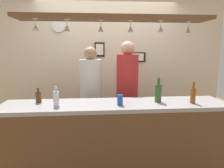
{
  "coord_description": "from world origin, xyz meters",
  "views": [
    {
      "loc": [
        -0.23,
        -2.62,
        1.65
      ],
      "look_at": [
        0.0,
        0.1,
        1.17
      ],
      "focal_mm": 31.62,
      "sensor_mm": 36.0,
      "label": 1
    }
  ],
  "objects_px": {
    "person_left_white_patterned_shirt": "(91,91)",
    "picture_frame_crest": "(100,49)",
    "bottle_beer_amber_tall": "(193,95)",
    "bottle_champagne_green": "(158,92)",
    "drink_can": "(120,100)",
    "picture_frame_lower_pair": "(138,57)",
    "bottle_beer_brown_stubby": "(38,97)",
    "wall_clock": "(58,26)",
    "bottle_soda_clear": "(56,98)",
    "person_right_red_shirt": "(127,87)"
  },
  "relations": [
    {
      "from": "person_left_white_patterned_shirt",
      "to": "picture_frame_crest",
      "type": "distance_m",
      "value": 0.93
    },
    {
      "from": "bottle_beer_amber_tall",
      "to": "bottle_champagne_green",
      "type": "distance_m",
      "value": 0.41
    },
    {
      "from": "drink_can",
      "to": "picture_frame_lower_pair",
      "type": "xyz_separation_m",
      "value": [
        0.52,
        1.49,
        0.43
      ]
    },
    {
      "from": "bottle_beer_brown_stubby",
      "to": "wall_clock",
      "type": "relative_size",
      "value": 0.82
    },
    {
      "from": "bottle_champagne_green",
      "to": "bottle_beer_amber_tall",
      "type": "bearing_deg",
      "value": -13.13
    },
    {
      "from": "bottle_beer_brown_stubby",
      "to": "drink_can",
      "type": "xyz_separation_m",
      "value": [
        0.97,
        -0.2,
        -0.01
      ]
    },
    {
      "from": "bottle_champagne_green",
      "to": "wall_clock",
      "type": "distance_m",
      "value": 2.17
    },
    {
      "from": "bottle_champagne_green",
      "to": "bottle_soda_clear",
      "type": "distance_m",
      "value": 1.21
    },
    {
      "from": "bottle_beer_amber_tall",
      "to": "person_left_white_patterned_shirt",
      "type": "bearing_deg",
      "value": 146.49
    },
    {
      "from": "person_right_red_shirt",
      "to": "bottle_beer_brown_stubby",
      "type": "distance_m",
      "value": 1.34
    },
    {
      "from": "bottle_beer_amber_tall",
      "to": "wall_clock",
      "type": "height_order",
      "value": "wall_clock"
    },
    {
      "from": "bottle_champagne_green",
      "to": "bottle_beer_brown_stubby",
      "type": "bearing_deg",
      "value": 176.18
    },
    {
      "from": "bottle_champagne_green",
      "to": "drink_can",
      "type": "bearing_deg",
      "value": -167.77
    },
    {
      "from": "bottle_beer_amber_tall",
      "to": "bottle_soda_clear",
      "type": "relative_size",
      "value": 1.13
    },
    {
      "from": "bottle_beer_amber_tall",
      "to": "bottle_beer_brown_stubby",
      "type": "distance_m",
      "value": 1.86
    },
    {
      "from": "person_right_red_shirt",
      "to": "bottle_beer_amber_tall",
      "type": "bearing_deg",
      "value": -50.85
    },
    {
      "from": "picture_frame_lower_pair",
      "to": "person_right_red_shirt",
      "type": "bearing_deg",
      "value": -114.26
    },
    {
      "from": "drink_can",
      "to": "picture_frame_crest",
      "type": "bearing_deg",
      "value": 97.5
    },
    {
      "from": "picture_frame_lower_pair",
      "to": "person_left_white_patterned_shirt",
      "type": "bearing_deg",
      "value": -142.48
    },
    {
      "from": "person_right_red_shirt",
      "to": "drink_can",
      "type": "relative_size",
      "value": 14.55
    },
    {
      "from": "picture_frame_lower_pair",
      "to": "bottle_champagne_green",
      "type": "bearing_deg",
      "value": -91.39
    },
    {
      "from": "wall_clock",
      "to": "person_right_red_shirt",
      "type": "bearing_deg",
      "value": -30.16
    },
    {
      "from": "person_left_white_patterned_shirt",
      "to": "picture_frame_lower_pair",
      "type": "bearing_deg",
      "value": 37.52
    },
    {
      "from": "bottle_soda_clear",
      "to": "bottle_beer_brown_stubby",
      "type": "distance_m",
      "value": 0.31
    },
    {
      "from": "person_left_white_patterned_shirt",
      "to": "bottle_soda_clear",
      "type": "bearing_deg",
      "value": -114.82
    },
    {
      "from": "bottle_beer_amber_tall",
      "to": "person_right_red_shirt",
      "type": "bearing_deg",
      "value": 129.15
    },
    {
      "from": "person_right_red_shirt",
      "to": "bottle_beer_amber_tall",
      "type": "distance_m",
      "value": 1.05
    },
    {
      "from": "person_left_white_patterned_shirt",
      "to": "bottle_beer_brown_stubby",
      "type": "height_order",
      "value": "person_left_white_patterned_shirt"
    },
    {
      "from": "person_right_red_shirt",
      "to": "bottle_soda_clear",
      "type": "height_order",
      "value": "person_right_red_shirt"
    },
    {
      "from": "person_right_red_shirt",
      "to": "bottle_soda_clear",
      "type": "bearing_deg",
      "value": -139.31
    },
    {
      "from": "person_left_white_patterned_shirt",
      "to": "person_right_red_shirt",
      "type": "xyz_separation_m",
      "value": [
        0.57,
        0.0,
        0.06
      ]
    },
    {
      "from": "bottle_champagne_green",
      "to": "person_right_red_shirt",
      "type": "bearing_deg",
      "value": 110.25
    },
    {
      "from": "person_right_red_shirt",
      "to": "wall_clock",
      "type": "height_order",
      "value": "wall_clock"
    },
    {
      "from": "bottle_beer_amber_tall",
      "to": "wall_clock",
      "type": "distance_m",
      "value": 2.51
    },
    {
      "from": "wall_clock",
      "to": "person_left_white_patterned_shirt",
      "type": "bearing_deg",
      "value": -49.26
    },
    {
      "from": "bottle_beer_amber_tall",
      "to": "picture_frame_crest",
      "type": "height_order",
      "value": "picture_frame_crest"
    },
    {
      "from": "bottle_soda_clear",
      "to": "picture_frame_lower_pair",
      "type": "bearing_deg",
      "value": 49.92
    },
    {
      "from": "person_left_white_patterned_shirt",
      "to": "bottle_beer_amber_tall",
      "type": "height_order",
      "value": "person_left_white_patterned_shirt"
    },
    {
      "from": "bottle_beer_brown_stubby",
      "to": "drink_can",
      "type": "height_order",
      "value": "bottle_beer_brown_stubby"
    },
    {
      "from": "bottle_soda_clear",
      "to": "picture_frame_crest",
      "type": "xyz_separation_m",
      "value": [
        0.53,
        1.47,
        0.54
      ]
    },
    {
      "from": "person_right_red_shirt",
      "to": "wall_clock",
      "type": "relative_size",
      "value": 8.07
    },
    {
      "from": "bottle_champagne_green",
      "to": "wall_clock",
      "type": "relative_size",
      "value": 1.36
    },
    {
      "from": "bottle_beer_amber_tall",
      "to": "picture_frame_crest",
      "type": "relative_size",
      "value": 1.0
    },
    {
      "from": "drink_can",
      "to": "picture_frame_lower_pair",
      "type": "bearing_deg",
      "value": 70.9
    },
    {
      "from": "bottle_beer_brown_stubby",
      "to": "picture_frame_lower_pair",
      "type": "height_order",
      "value": "picture_frame_lower_pair"
    },
    {
      "from": "person_right_red_shirt",
      "to": "person_left_white_patterned_shirt",
      "type": "bearing_deg",
      "value": 180.0
    },
    {
      "from": "bottle_champagne_green",
      "to": "bottle_beer_brown_stubby",
      "type": "distance_m",
      "value": 1.46
    },
    {
      "from": "bottle_champagne_green",
      "to": "picture_frame_crest",
      "type": "height_order",
      "value": "picture_frame_crest"
    },
    {
      "from": "picture_frame_lower_pair",
      "to": "drink_can",
      "type": "bearing_deg",
      "value": -109.1
    },
    {
      "from": "person_right_red_shirt",
      "to": "picture_frame_crest",
      "type": "height_order",
      "value": "picture_frame_crest"
    }
  ]
}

